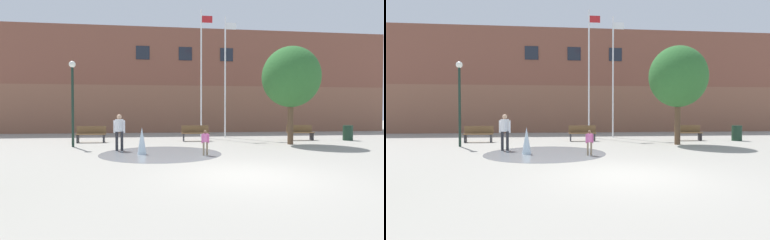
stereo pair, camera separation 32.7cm
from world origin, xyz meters
TOP-DOWN VIEW (x-y plane):
  - ground_plane at (0.00, 0.00)m, footprint 100.00×100.00m
  - library_building at (0.00, 20.23)m, footprint 36.00×6.05m
  - splash_fountain at (-2.58, 4.52)m, footprint 4.93×4.93m
  - park_bench_far_left at (-6.04, 9.55)m, footprint 1.60×0.44m
  - park_bench_under_right_flagpole at (-0.16, 9.69)m, footprint 1.60×0.44m
  - park_bench_far_right at (6.20, 9.47)m, footprint 1.60×0.44m
  - adult_watching at (-4.04, 5.67)m, footprint 0.50×0.39m
  - child_with_pink_shirt at (-0.55, 3.78)m, footprint 0.31×0.23m
  - flagpole_left at (0.58, 12.07)m, footprint 0.80×0.10m
  - flagpole_right at (2.20, 12.07)m, footprint 0.80×0.10m
  - lamp_post_left_lane at (-6.46, 7.46)m, footprint 0.32×0.32m
  - trash_can at (8.98, 9.00)m, footprint 0.56×0.56m
  - street_tree_near_building at (4.56, 7.30)m, footprint 2.98×2.98m

SIDE VIEW (x-z plane):
  - ground_plane at x=0.00m, z-range 0.00..0.00m
  - splash_fountain at x=-2.58m, z-range -0.30..0.78m
  - trash_can at x=8.98m, z-range 0.00..0.90m
  - park_bench_far_left at x=-6.04m, z-range 0.02..0.93m
  - park_bench_under_right_flagpole at x=-0.16m, z-range 0.02..0.93m
  - park_bench_far_right at x=6.20m, z-range 0.02..0.93m
  - child_with_pink_shirt at x=-0.55m, z-range 0.09..1.07m
  - adult_watching at x=-4.04m, z-range 0.14..1.73m
  - lamp_post_left_lane at x=-6.46m, z-range 0.61..4.78m
  - street_tree_near_building at x=4.56m, z-range 0.96..6.08m
  - flagpole_right at x=2.20m, z-range 0.25..8.34m
  - library_building at x=0.00m, z-range 0.00..8.72m
  - flagpole_left at x=0.58m, z-range 0.25..8.73m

